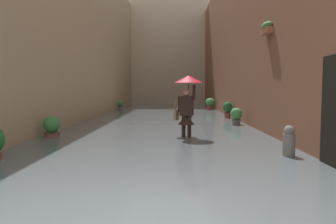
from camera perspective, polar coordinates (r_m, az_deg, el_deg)
name	(u,v)px	position (r m, az deg, el deg)	size (l,w,h in m)	color
ground_plane	(164,119)	(16.68, -0.76, -1.29)	(68.15, 68.15, 0.00)	slate
flood_water	(164,118)	(16.67, -0.76, -1.04)	(7.74, 33.26, 0.15)	#515B60
building_facade_left	(249,34)	(17.26, 14.30, 13.38)	(2.04, 31.26, 8.78)	brown
building_facade_right	(79,29)	(17.57, -15.63, 14.14)	(2.04, 31.26, 9.35)	tan
building_facade_far	(168,36)	(31.54, 0.06, 13.39)	(10.54, 1.80, 13.30)	tan
person_wading	(187,97)	(9.50, 3.46, 2.66)	(0.86, 0.86, 2.05)	#4C4233
potted_plant_far_left	(227,110)	(16.13, 10.57, 0.41)	(0.45, 0.45, 0.94)	brown
potted_plant_far_right	(52,129)	(10.08, -20.05, -2.82)	(0.48, 0.48, 0.78)	brown
potted_plant_mid_right	(121,105)	(22.23, -8.46, 1.20)	(0.41, 0.41, 0.83)	#66605B
potted_plant_near_left	(236,117)	(13.09, 12.09, -0.82)	(0.46, 0.46, 0.82)	#66605B
potted_plant_mid_left	(210,104)	(22.48, 7.53, 1.50)	(0.66, 0.66, 0.94)	brown
mooring_bollard	(289,144)	(7.33, 20.77, -5.38)	(0.26, 0.26, 0.80)	slate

